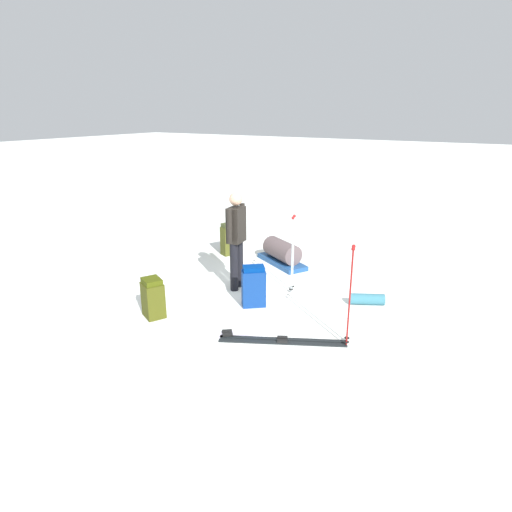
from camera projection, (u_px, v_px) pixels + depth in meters
The scene contains 11 objects.
ground_plane at pixel (256, 295), 7.49m from camera, with size 80.00×80.00×0.00m, color white.
skier_standing at pixel (236, 236), 7.49m from camera, with size 0.57×0.26×1.70m.
ski_pair_near at pixel (282, 341), 5.99m from camera, with size 0.92×1.62×0.05m.
ski_pair_far at pixel (227, 334), 6.16m from camera, with size 1.30×1.53×0.05m.
backpack_large_dark at pixel (230, 239), 9.50m from camera, with size 0.42×0.36×0.69m.
backpack_bright at pixel (254, 286), 6.99m from camera, with size 0.41×0.43×0.67m.
backpack_small_spare at pixel (153, 298), 6.63m from camera, with size 0.40×0.42×0.62m.
ski_poles_planted_near at pixel (350, 291), 5.69m from camera, with size 0.18×0.10×1.38m.
ski_poles_planted_far at pixel (293, 250), 7.42m from camera, with size 0.20×0.11×1.35m.
gear_sled at pixel (282, 253), 8.93m from camera, with size 1.00×1.29×0.49m.
sleeping_mat_rolled at pixel (367, 299), 7.11m from camera, with size 0.18×0.18×0.55m, color teal.
Camera 1 is at (-5.91, -3.56, 3.01)m, focal length 30.93 mm.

